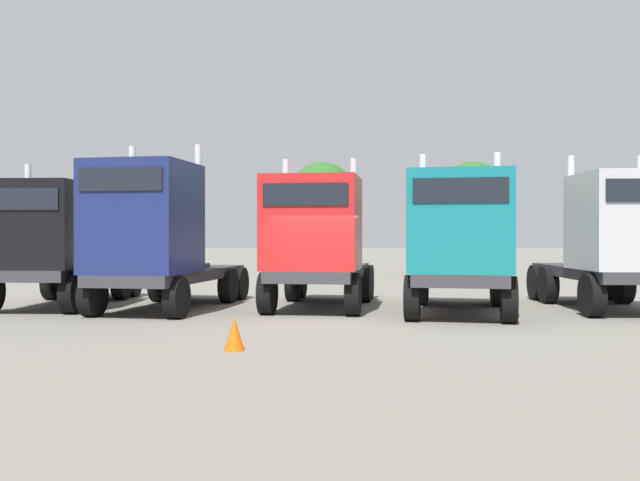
% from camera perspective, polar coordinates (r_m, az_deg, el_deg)
% --- Properties ---
extents(ground, '(200.00, 200.00, 0.00)m').
position_cam_1_polar(ground, '(16.60, -0.05, -6.56)').
color(ground, slate).
extents(semi_truck_black, '(2.72, 6.25, 4.05)m').
position_cam_1_polar(semi_truck_black, '(20.32, -21.45, -0.18)').
color(semi_truck_black, '#333338').
rests_on(semi_truck_black, ground).
extents(semi_truck_navy, '(3.21, 6.59, 4.46)m').
position_cam_1_polar(semi_truck_navy, '(18.43, -13.66, 0.35)').
color(semi_truck_navy, '#333338').
rests_on(semi_truck_navy, ground).
extents(semi_truck_red, '(2.97, 6.14, 4.14)m').
position_cam_1_polar(semi_truck_red, '(18.43, -0.30, -0.14)').
color(semi_truck_red, '#333338').
rests_on(semi_truck_red, ground).
extents(semi_truck_teal, '(3.28, 6.48, 4.15)m').
position_cam_1_polar(semi_truck_teal, '(17.47, 11.52, -0.06)').
color(semi_truck_teal, '#333338').
rests_on(semi_truck_teal, ground).
extents(semi_truck_silver, '(2.84, 5.98, 4.20)m').
position_cam_1_polar(semi_truck_silver, '(19.60, 23.52, 0.08)').
color(semi_truck_silver, '#333338').
rests_on(semi_truck_silver, ground).
extents(traffic_cone_near, '(0.36, 0.36, 0.60)m').
position_cam_1_polar(traffic_cone_near, '(12.18, -7.13, -7.68)').
color(traffic_cone_near, '#F2590C').
rests_on(traffic_cone_near, ground).
extents(oak_far_left, '(3.15, 3.15, 5.48)m').
position_cam_1_polar(oak_far_left, '(38.82, -12.17, 3.13)').
color(oak_far_left, '#4C3823').
rests_on(oak_far_left, ground).
extents(oak_far_centre, '(3.77, 3.77, 6.17)m').
position_cam_1_polar(oak_far_centre, '(38.68, 0.18, 3.73)').
color(oak_far_centre, '#4C3823').
rests_on(oak_far_centre, ground).
extents(oak_far_right, '(3.37, 3.37, 5.61)m').
position_cam_1_polar(oak_far_right, '(34.14, 12.56, 3.56)').
color(oak_far_right, '#4C3823').
rests_on(oak_far_right, ground).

